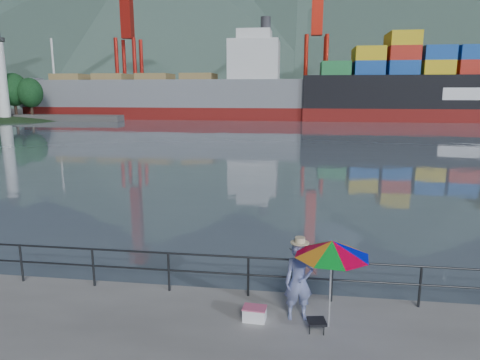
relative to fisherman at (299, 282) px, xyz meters
name	(u,v)px	position (x,y,z in m)	size (l,w,h in m)	color
harbor_water	(293,107)	(-2.21, 129.19, -0.87)	(500.00, 280.00, 0.00)	slate
far_dock	(335,113)	(7.79, 92.19, -0.87)	(200.00, 40.00, 0.40)	#514F4C
guardrail	(208,274)	(-2.21, 0.89, -0.35)	(22.00, 0.06, 1.03)	#2D3033
mountains	(382,24)	(36.60, 206.94, 34.68)	(600.00, 332.80, 80.00)	#385147
port_cranes	(452,33)	(28.79, 83.19, 15.13)	(116.00, 28.00, 38.40)	red
container_stacks	(453,100)	(33.06, 92.27, 2.17)	(58.00, 5.40, 7.80)	gray
fisherman	(299,282)	(0.00, 0.00, 0.00)	(0.63, 0.41, 1.73)	navy
beach_umbrella	(332,248)	(0.66, -0.26, 0.89)	(1.94, 1.94, 1.93)	white
folding_stool	(317,325)	(0.39, -0.48, -0.74)	(0.42, 0.42, 0.24)	black
cooler_bag	(255,314)	(-0.94, -0.23, -0.73)	(0.49, 0.33, 0.28)	white
fishing_rod	(303,296)	(0.12, 1.04, -0.87)	(0.02, 0.02, 2.33)	black
bulk_carrier	(175,96)	(-23.86, 72.09, 3.22)	(53.72, 9.30, 14.50)	maroon
container_ship	(475,86)	(29.73, 71.47, 5.00)	(55.53, 9.25, 18.10)	maroon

